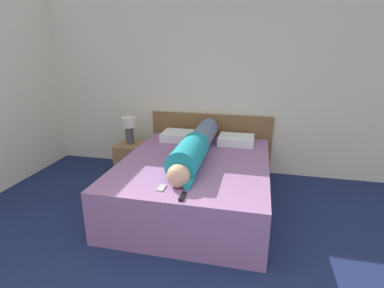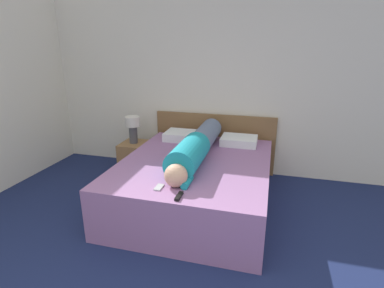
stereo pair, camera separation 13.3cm
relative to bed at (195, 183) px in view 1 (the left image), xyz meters
name	(u,v)px [view 1 (the left image)]	position (x,y,z in m)	size (l,w,h in m)	color
wall_back	(217,84)	(0.07, 1.18, 1.02)	(6.39, 0.06, 2.60)	silver
bed	(195,183)	(0.00, 0.00, 0.00)	(1.67, 2.02, 0.56)	#936699
headboard	(210,142)	(0.00, 1.11, 0.15)	(1.79, 0.04, 0.87)	brown
nightstand	(131,158)	(-1.12, 0.70, -0.05)	(0.37, 0.43, 0.46)	olive
table_lamp	(129,127)	(-1.12, 0.70, 0.43)	(0.21, 0.21, 0.39)	#4C4C51
person_lying	(195,147)	(-0.01, 0.05, 0.43)	(0.32, 1.76, 0.32)	tan
pillow_near_headboard	(180,136)	(-0.37, 0.74, 0.34)	(0.49, 0.38, 0.11)	white
pillow_second	(236,140)	(0.41, 0.74, 0.33)	(0.47, 0.38, 0.10)	white
tv_remote	(183,196)	(0.08, -0.89, 0.29)	(0.04, 0.15, 0.02)	black
cell_phone	(161,188)	(-0.15, -0.76, 0.29)	(0.06, 0.13, 0.01)	#B2B7BC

